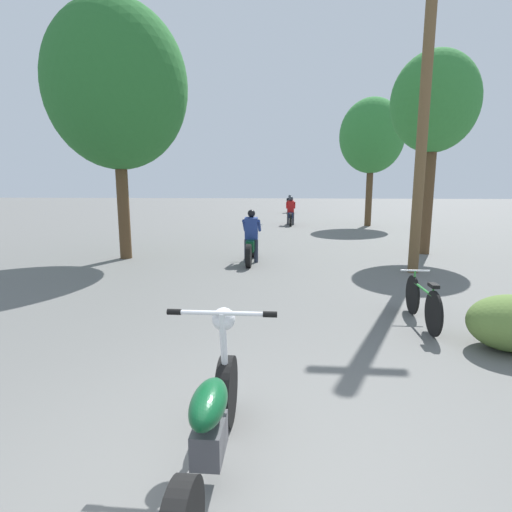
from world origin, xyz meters
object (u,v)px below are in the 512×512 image
object	(u,v)px
roadside_tree_left	(116,87)
utility_pole	(424,104)
motorcycle_foreground	(211,426)
roadside_tree_right_far	(372,136)
motorcycle_rider_lead	(251,243)
roadside_tree_right_near	(435,104)
bicycle_parked	(422,302)
motorcycle_rider_far	(290,206)
motorcycle_rider_mid	(291,214)

from	to	relation	value
roadside_tree_left	utility_pole	bearing A→B (deg)	-9.33
motorcycle_foreground	roadside_tree_right_far	bearing A→B (deg)	76.03
roadside_tree_left	motorcycle_rider_lead	distance (m)	5.43
roadside_tree_right_far	motorcycle_rider_lead	xyz separation A→B (m)	(-4.98, -10.07, -3.86)
utility_pole	roadside_tree_right_near	bearing A→B (deg)	67.54
bicycle_parked	motorcycle_foreground	bearing A→B (deg)	-126.27
utility_pole	motorcycle_rider_far	world-z (taller)	utility_pole
roadside_tree_right_far	motorcycle_rider_far	size ratio (longest dim) A/B	3.09
motorcycle_rider_far	roadside_tree_right_far	bearing A→B (deg)	-67.15
roadside_tree_left	roadside_tree_right_near	bearing A→B (deg)	9.69
roadside_tree_right_near	motorcycle_foreground	world-z (taller)	roadside_tree_right_near
motorcycle_rider_lead	motorcycle_rider_mid	bearing A→B (deg)	83.92
roadside_tree_left	motorcycle_foreground	world-z (taller)	roadside_tree_left
roadside_tree_right_near	bicycle_parked	world-z (taller)	roadside_tree_right_near
motorcycle_rider_mid	utility_pole	bearing A→B (deg)	-75.60
roadside_tree_left	motorcycle_rider_far	xyz separation A→B (m)	(4.65, 19.12, -4.09)
motorcycle_foreground	motorcycle_rider_lead	world-z (taller)	motorcycle_rider_lead
motorcycle_foreground	motorcycle_rider_far	xyz separation A→B (m)	(0.58, 27.46, 0.09)
roadside_tree_right_near	utility_pole	bearing A→B (deg)	-112.46
roadside_tree_right_near	bicycle_parked	xyz separation A→B (m)	(-2.09, -6.39, -3.97)
bicycle_parked	roadside_tree_right_near	bearing A→B (deg)	71.89
roadside_tree_right_far	roadside_tree_left	xyz separation A→B (m)	(-8.57, -9.80, 0.21)
motorcycle_rider_lead	utility_pole	bearing A→B (deg)	-13.83
motorcycle_rider_lead	motorcycle_rider_mid	distance (m)	10.24
motorcycle_foreground	motorcycle_rider_far	size ratio (longest dim) A/B	1.03
roadside_tree_right_far	motorcycle_foreground	world-z (taller)	roadside_tree_right_far
motorcycle_rider_lead	motorcycle_rider_far	world-z (taller)	motorcycle_rider_lead
roadside_tree_right_far	bicycle_parked	xyz separation A→B (m)	(-2.00, -14.72, -4.04)
motorcycle_rider_lead	bicycle_parked	size ratio (longest dim) A/B	1.32
roadside_tree_right_far	motorcycle_rider_mid	bearing A→B (deg)	178.36
roadside_tree_right_far	roadside_tree_left	world-z (taller)	roadside_tree_left
roadside_tree_right_near	motorcycle_rider_mid	size ratio (longest dim) A/B	2.80
utility_pole	motorcycle_rider_lead	xyz separation A→B (m)	(-3.95, 0.97, -3.28)
motorcycle_rider_lead	motorcycle_rider_far	distance (m)	19.42
roadside_tree_left	motorcycle_rider_mid	bearing A→B (deg)	64.75
utility_pole	motorcycle_rider_mid	distance (m)	11.96
motorcycle_foreground	utility_pole	bearing A→B (deg)	63.90
utility_pole	motorcycle_rider_mid	world-z (taller)	utility_pole
motorcycle_foreground	motorcycle_rider_lead	bearing A→B (deg)	93.35
motorcycle_rider_mid	bicycle_parked	bearing A→B (deg)	-82.71
roadside_tree_left	motorcycle_foreground	xyz separation A→B (m)	(4.06, -8.33, -4.17)
utility_pole	motorcycle_rider_lead	world-z (taller)	utility_pole
motorcycle_rider_mid	motorcycle_rider_lead	bearing A→B (deg)	-96.08
utility_pole	roadside_tree_right_near	world-z (taller)	utility_pole
utility_pole	motorcycle_rider_lead	bearing A→B (deg)	166.17
motorcycle_foreground	bicycle_parked	distance (m)	4.24
motorcycle_foreground	motorcycle_rider_mid	distance (m)	18.26
motorcycle_rider_lead	bicycle_parked	distance (m)	5.52
motorcycle_foreground	motorcycle_rider_far	distance (m)	27.46
motorcycle_rider_far	utility_pole	bearing A→B (deg)	-81.91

